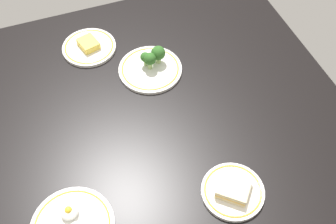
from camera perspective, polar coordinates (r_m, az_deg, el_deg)
The scene contains 4 objects.
dining_table at distance 131.82cm, azimuth 0.00°, elevation -1.04°, with size 119.16×113.80×4.00cm, color black.
plate_broccoli at distance 141.48cm, azimuth -2.36°, elevation 6.40°, with size 21.68×21.68×7.86cm.
plate_sandwich at distance 116.80cm, azimuth 8.96°, elevation -10.61°, with size 17.56×17.56×4.37cm.
plate_cheese at distance 151.72cm, azimuth -10.83°, elevation 8.85°, with size 19.08×19.08×3.60cm.
Camera 1 is at (72.02, -26.50, 109.18)cm, focal length 44.22 mm.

